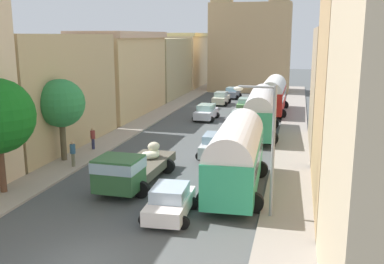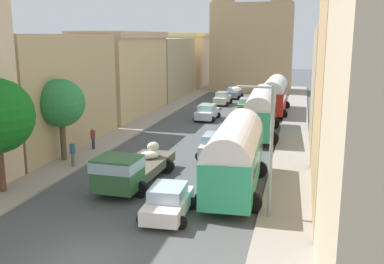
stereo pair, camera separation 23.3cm
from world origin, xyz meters
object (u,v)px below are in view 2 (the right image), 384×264
at_px(cargo_truck_0, 130,168).
at_px(car_6, 247,105).
at_px(parked_bus_0, 235,154).
at_px(car_1, 222,98).
at_px(parked_bus_2, 274,94).
at_px(car_0, 207,112).
at_px(car_2, 234,93).
at_px(streetlamp_near, 265,140).
at_px(car_3, 168,202).
at_px(car_5, 241,117).
at_px(pedestrian_0, 93,138).
at_px(car_4, 214,145).
at_px(parked_bus_1, 261,111).
at_px(pedestrian_1, 73,152).

relative_size(cargo_truck_0, car_6, 1.95).
distance_m(parked_bus_0, cargo_truck_0, 5.99).
relative_size(parked_bus_0, car_1, 2.30).
bearing_deg(parked_bus_2, car_0, -139.22).
bearing_deg(car_0, car_6, 58.34).
bearing_deg(car_2, streetlamp_near, -79.38).
distance_m(cargo_truck_0, streetlamp_near, 8.54).
bearing_deg(car_3, car_5, 89.14).
xyz_separation_m(parked_bus_2, pedestrian_0, (-12.07, -19.74, -1.17)).
distance_m(cargo_truck_0, car_4, 8.44).
height_order(parked_bus_0, parked_bus_1, parked_bus_1).
height_order(car_1, car_3, car_1).
relative_size(parked_bus_1, car_4, 2.35).
relative_size(car_2, pedestrian_0, 2.12).
bearing_deg(car_6, pedestrian_0, -114.71).
relative_size(parked_bus_1, car_1, 2.55).
relative_size(parked_bus_2, car_3, 2.53).
distance_m(parked_bus_2, car_1, 8.32).
height_order(car_0, car_3, car_0).
xyz_separation_m(parked_bus_2, car_5, (-2.62, -7.28, -1.44)).
distance_m(cargo_truck_0, car_5, 19.87).
bearing_deg(car_3, parked_bus_0, 59.53).
distance_m(car_3, car_6, 30.35).
xyz_separation_m(cargo_truck_0, car_3, (3.31, -3.53, -0.38)).
distance_m(cargo_truck_0, pedestrian_0, 9.12).
bearing_deg(streetlamp_near, car_5, 100.38).
height_order(car_1, streetlamp_near, streetlamp_near).
distance_m(car_2, car_6, 11.38).
distance_m(parked_bus_2, car_2, 12.63).
relative_size(car_2, streetlamp_near, 0.59).
xyz_separation_m(cargo_truck_0, streetlamp_near, (7.70, -2.54, 2.67)).
distance_m(parked_bus_1, pedestrian_0, 14.32).
distance_m(car_2, car_5, 18.56).
bearing_deg(parked_bus_2, parked_bus_0, -90.96).
bearing_deg(cargo_truck_0, pedestrian_0, 129.36).
height_order(parked_bus_0, car_3, parked_bus_0).
bearing_deg(car_0, car_4, -76.05).
bearing_deg(pedestrian_0, parked_bus_2, 58.57).
bearing_deg(pedestrian_1, car_4, 31.80).
height_order(parked_bus_0, streetlamp_near, streetlamp_near).
height_order(car_5, pedestrian_1, pedestrian_1).
bearing_deg(car_5, parked_bus_2, 70.17).
bearing_deg(car_0, parked_bus_1, -45.31).
height_order(car_0, car_6, car_6).
bearing_deg(car_4, car_2, 95.94).
bearing_deg(pedestrian_1, car_0, 75.16).
bearing_deg(parked_bus_0, car_3, -120.47).
bearing_deg(pedestrian_1, parked_bus_1, 49.10).
height_order(car_4, streetlamp_near, streetlamp_near).
bearing_deg(car_3, cargo_truck_0, 133.19).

